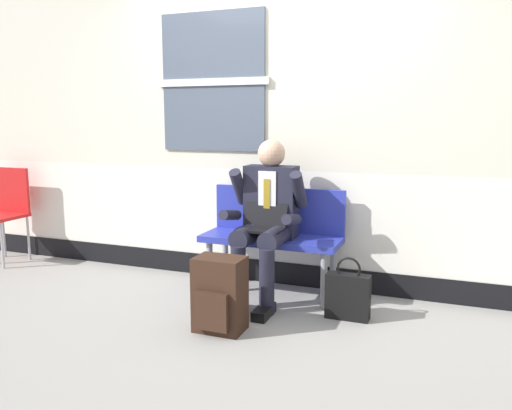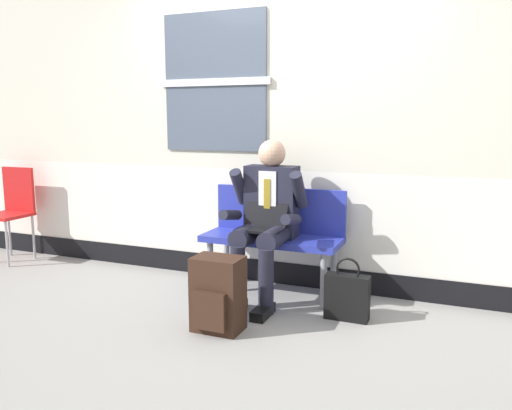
# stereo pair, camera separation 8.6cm
# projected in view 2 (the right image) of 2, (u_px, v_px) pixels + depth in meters

# --- Properties ---
(ground_plane) EXTENTS (18.00, 18.00, 0.00)m
(ground_plane) POSITION_uv_depth(u_px,v_px,m) (237.00, 311.00, 3.74)
(ground_plane) COLOR gray
(station_wall) EXTENTS (6.62, 0.16, 2.74)m
(station_wall) POSITION_uv_depth(u_px,v_px,m) (275.00, 122.00, 4.24)
(station_wall) COLOR beige
(station_wall) RESTS_ON ground
(bench_with_person) EXTENTS (1.09, 0.42, 0.84)m
(bench_with_person) POSITION_uv_depth(u_px,v_px,m) (275.00, 231.00, 4.08)
(bench_with_person) COLOR #28339E
(bench_with_person) RESTS_ON ground
(person_seated) EXTENTS (0.57, 0.70, 1.23)m
(person_seated) POSITION_uv_depth(u_px,v_px,m) (266.00, 217.00, 3.88)
(person_seated) COLOR #1E1E2D
(person_seated) RESTS_ON ground
(backpack) EXTENTS (0.32, 0.26, 0.50)m
(backpack) POSITION_uv_depth(u_px,v_px,m) (218.00, 295.00, 3.37)
(backpack) COLOR #331E14
(backpack) RESTS_ON ground
(handbag) EXTENTS (0.30, 0.11, 0.44)m
(handbag) POSITION_uv_depth(u_px,v_px,m) (347.00, 296.00, 3.56)
(handbag) COLOR black
(handbag) RESTS_ON ground
(folding_chair) EXTENTS (0.38, 0.38, 0.91)m
(folding_chair) POSITION_uv_depth(u_px,v_px,m) (13.00, 205.00, 5.06)
(folding_chair) COLOR red
(folding_chair) RESTS_ON ground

